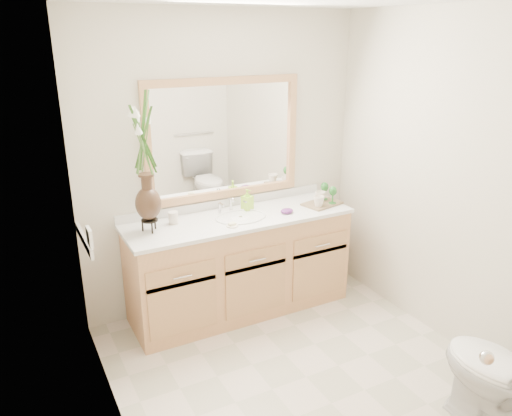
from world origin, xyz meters
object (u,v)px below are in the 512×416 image
tumbler (173,218)px  tray (322,204)px  toilet (503,379)px  flower_vase (144,149)px  soap_bottle (247,200)px

tumbler → tray: tumbler is taller
tumbler → tray: 1.28m
toilet → tumbler: bearing=-59.1°
toilet → flower_vase: bearing=-54.2°
toilet → soap_bottle: 2.20m
toilet → tumbler: 2.42m
flower_vase → tray: bearing=-3.5°
soap_bottle → tray: (0.62, -0.19, -0.07)m
toilet → flower_vase: (-1.42, 1.96, 1.08)m
flower_vase → soap_bottle: 1.01m
flower_vase → tumbler: size_ratio=9.44×
tumbler → soap_bottle: 0.65m
flower_vase → tumbler: 0.60m
flower_vase → tray: size_ratio=2.85×
flower_vase → toilet: bearing=-54.2°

